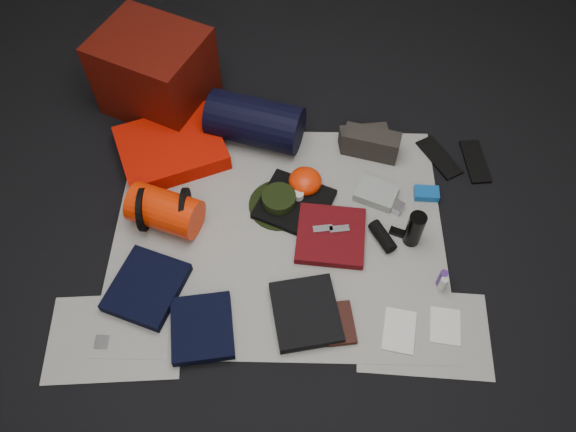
{
  "coord_description": "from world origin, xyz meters",
  "views": [
    {
      "loc": [
        0.08,
        -1.43,
        2.35
      ],
      "look_at": [
        0.04,
        0.03,
        0.1
      ],
      "focal_mm": 35.0,
      "sensor_mm": 36.0,
      "label": 1
    }
  ],
  "objects_px": {
    "sleeping_pad": "(171,148)",
    "navy_duffel": "(255,122)",
    "red_cabinet": "(155,72)",
    "compact_camera": "(393,205)",
    "paperback_book": "(339,323)",
    "water_bottle": "(415,229)",
    "stuff_sack": "(165,211)"
  },
  "relations": [
    {
      "from": "navy_duffel",
      "to": "compact_camera",
      "type": "xyz_separation_m",
      "value": [
        0.71,
        -0.44,
        -0.11
      ]
    },
    {
      "from": "stuff_sack",
      "to": "water_bottle",
      "type": "xyz_separation_m",
      "value": [
        1.19,
        -0.08,
        0.0
      ]
    },
    {
      "from": "red_cabinet",
      "to": "water_bottle",
      "type": "height_order",
      "value": "red_cabinet"
    },
    {
      "from": "stuff_sack",
      "to": "paperback_book",
      "type": "bearing_deg",
      "value": -32.28
    },
    {
      "from": "sleeping_pad",
      "to": "navy_duffel",
      "type": "relative_size",
      "value": 1.07
    },
    {
      "from": "stuff_sack",
      "to": "compact_camera",
      "type": "xyz_separation_m",
      "value": [
        1.11,
        0.11,
        -0.08
      ]
    },
    {
      "from": "compact_camera",
      "to": "stuff_sack",
      "type": "bearing_deg",
      "value": -141.12
    },
    {
      "from": "red_cabinet",
      "to": "sleeping_pad",
      "type": "height_order",
      "value": "red_cabinet"
    },
    {
      "from": "red_cabinet",
      "to": "paperback_book",
      "type": "height_order",
      "value": "red_cabinet"
    },
    {
      "from": "sleeping_pad",
      "to": "navy_duffel",
      "type": "xyz_separation_m",
      "value": [
        0.44,
        0.12,
        0.08
      ]
    },
    {
      "from": "stuff_sack",
      "to": "water_bottle",
      "type": "distance_m",
      "value": 1.19
    },
    {
      "from": "stuff_sack",
      "to": "compact_camera",
      "type": "height_order",
      "value": "stuff_sack"
    },
    {
      "from": "water_bottle",
      "to": "paperback_book",
      "type": "distance_m",
      "value": 0.58
    },
    {
      "from": "paperback_book",
      "to": "water_bottle",
      "type": "bearing_deg",
      "value": 42.73
    },
    {
      "from": "water_bottle",
      "to": "paperback_book",
      "type": "height_order",
      "value": "water_bottle"
    },
    {
      "from": "sleeping_pad",
      "to": "water_bottle",
      "type": "height_order",
      "value": "water_bottle"
    },
    {
      "from": "navy_duffel",
      "to": "compact_camera",
      "type": "distance_m",
      "value": 0.84
    },
    {
      "from": "compact_camera",
      "to": "navy_duffel",
      "type": "bearing_deg",
      "value": -178.74
    },
    {
      "from": "compact_camera",
      "to": "paperback_book",
      "type": "height_order",
      "value": "compact_camera"
    },
    {
      "from": "water_bottle",
      "to": "compact_camera",
      "type": "distance_m",
      "value": 0.22
    },
    {
      "from": "red_cabinet",
      "to": "navy_duffel",
      "type": "height_order",
      "value": "red_cabinet"
    },
    {
      "from": "compact_camera",
      "to": "water_bottle",
      "type": "bearing_deg",
      "value": -35.06
    },
    {
      "from": "red_cabinet",
      "to": "stuff_sack",
      "type": "bearing_deg",
      "value": -55.15
    },
    {
      "from": "navy_duffel",
      "to": "compact_camera",
      "type": "bearing_deg",
      "value": -16.42
    },
    {
      "from": "water_bottle",
      "to": "sleeping_pad",
      "type": "bearing_deg",
      "value": 157.22
    },
    {
      "from": "sleeping_pad",
      "to": "stuff_sack",
      "type": "relative_size",
      "value": 1.56
    },
    {
      "from": "red_cabinet",
      "to": "navy_duffel",
      "type": "bearing_deg",
      "value": -1.21
    },
    {
      "from": "sleeping_pad",
      "to": "compact_camera",
      "type": "xyz_separation_m",
      "value": [
        1.15,
        -0.32,
        -0.03
      ]
    },
    {
      "from": "red_cabinet",
      "to": "paperback_book",
      "type": "xyz_separation_m",
      "value": [
        0.97,
        -1.34,
        -0.21
      ]
    },
    {
      "from": "red_cabinet",
      "to": "compact_camera",
      "type": "bearing_deg",
      "value": -4.78
    },
    {
      "from": "paperback_book",
      "to": "stuff_sack",
      "type": "bearing_deg",
      "value": 139.71
    },
    {
      "from": "paperback_book",
      "to": "compact_camera",
      "type": "bearing_deg",
      "value": 57.67
    }
  ]
}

